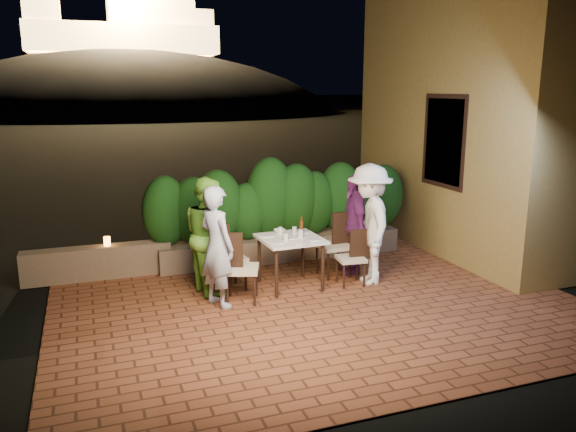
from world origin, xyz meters
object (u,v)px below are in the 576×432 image
bowl (280,231)px  diner_green (209,235)px  dining_table (290,262)px  chair_right_front (351,257)px  chair_right_back (334,244)px  parapet_lamp (107,241)px  diner_blue (217,246)px  diner_white (369,224)px  chair_left_front (242,267)px  diner_purple (354,224)px  chair_left_back (228,257)px  beer_bottle (301,226)px

bowl → diner_green: diner_green is taller
bowl → dining_table: bearing=-81.4°
chair_right_front → chair_right_back: (-0.07, 0.47, 0.08)m
dining_table → parapet_lamp: size_ratio=6.17×
diner_blue → diner_white: diner_white is taller
chair_left_front → chair_right_back: chair_right_back is taller
dining_table → chair_right_back: (0.81, 0.26, 0.13)m
bowl → diner_green: (-1.09, -0.08, 0.06)m
chair_right_front → diner_blue: size_ratio=0.51×
diner_white → diner_purple: 0.52m
dining_table → diner_green: (-1.14, 0.24, 0.46)m
chair_right_front → bowl: bearing=-24.0°
chair_left_front → diner_purple: (1.99, 0.61, 0.30)m
bowl → chair_left_front: (-0.77, -0.64, -0.29)m
dining_table → diner_white: bearing=-10.5°
chair_left_back → chair_right_back: 1.69m
bowl → chair_right_back: 0.90m
bowl → diner_white: (1.21, -0.54, 0.13)m
bowl → chair_right_back: (0.86, -0.07, -0.27)m
bowl → diner_purple: bearing=-1.6°
chair_left_front → parapet_lamp: bearing=154.9°
beer_bottle → chair_left_back: (-1.08, 0.13, -0.40)m
chair_left_back → chair_right_back: chair_right_back is taller
bowl → parapet_lamp: 2.67m
chair_left_front → diner_purple: bearing=37.1°
parapet_lamp → diner_green: bearing=-39.9°
chair_right_front → diner_blue: bearing=9.6°
parapet_lamp → chair_right_front: bearing=-25.1°
beer_bottle → diner_purple: 1.00m
beer_bottle → chair_right_front: (0.68, -0.27, -0.47)m
chair_left_back → chair_right_front: chair_left_back is taller
parapet_lamp → dining_table: bearing=-28.8°
chair_left_back → chair_left_front: bearing=-91.7°
chair_left_back → diner_green: 0.43m
chair_left_front → diner_white: bearing=22.9°
diner_white → diner_purple: diner_white is taller
bowl → chair_left_back: size_ratio=0.19×
diner_green → parapet_lamp: diner_green is taller
beer_bottle → chair_right_front: bearing=-21.8°
beer_bottle → chair_left_back: size_ratio=0.29×
chair_left_back → chair_right_front: 1.81m
chair_right_front → chair_left_front: bearing=9.5°
chair_left_back → parapet_lamp: (-1.62, 1.17, 0.08)m
dining_table → chair_right_back: bearing=17.8°
chair_left_back → beer_bottle: bearing=-15.5°
dining_table → diner_blue: bearing=-163.8°
chair_left_front → chair_left_back: size_ratio=0.99×
chair_left_back → diner_blue: (-0.28, -0.54, 0.33)m
beer_bottle → diner_green: bearing=172.5°
dining_table → chair_right_front: 0.90m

